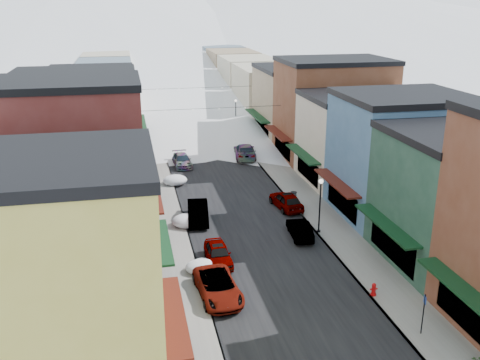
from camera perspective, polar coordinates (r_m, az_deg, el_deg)
name	(u,v)px	position (r m, az deg, el deg)	size (l,w,h in m)	color
road	(190,124)	(81.13, -5.31, 5.96)	(10.00, 160.00, 0.01)	black
sidewalk_left	(146,126)	(80.64, -10.00, 5.73)	(3.20, 160.00, 0.15)	gray
sidewalk_right	(233,122)	(82.11, -0.71, 6.24)	(3.20, 160.00, 0.15)	gray
curb_left	(157,125)	(80.70, -8.89, 5.80)	(0.10, 160.00, 0.15)	slate
curb_right	(223,122)	(81.83, -1.78, 6.19)	(0.10, 160.00, 0.15)	slate
bldg_l_yellow	(46,280)	(25.93, -20.02, -9.99)	(11.30, 8.70, 11.50)	#DCCB51
bldg_l_cream	(66,226)	(33.98, -18.07, -4.71)	(11.30, 8.20, 9.50)	#BAB296
bldg_l_brick_near	(67,165)	(41.05, -17.97, 1.53)	(12.30, 8.20, 12.50)	maroon
bldg_l_grayblue	(84,156)	(49.62, -16.33, 2.46)	(11.30, 9.20, 9.00)	gray
bldg_l_brick_far	(78,124)	(58.18, -16.86, 5.74)	(13.30, 9.20, 11.00)	brown
bldg_l_tan	(93,110)	(67.98, -15.38, 7.22)	(11.30, 11.20, 10.00)	tan
bldg_r_green	(462,197)	(40.03, 22.64, -1.71)	(11.30, 9.20, 9.50)	#214535
bldg_r_blue	(400,155)	(47.14, 16.70, 2.54)	(11.30, 9.20, 10.50)	#416B95
bldg_r_cream	(360,138)	(55.31, 12.73, 4.38)	(12.30, 9.20, 9.00)	beige
bldg_r_brick_far	(333,109)	(63.30, 9.88, 7.49)	(13.30, 9.20, 11.50)	brown
bldg_r_tan	(298,102)	(72.39, 6.18, 8.23)	(11.30, 11.20, 9.50)	#9C8466
distant_blocks	(175,77)	(102.97, -6.96, 10.86)	(34.00, 55.00, 8.00)	gray
mountain_ridge	(100,7)	(296.03, -14.69, 17.41)	(670.00, 340.00, 34.00)	silver
overhead_cables	(201,97)	(67.75, -4.18, 8.82)	(16.40, 15.04, 0.04)	black
car_white_suv	(218,287)	(34.01, -2.37, -11.31)	(2.40, 5.22, 1.45)	white
car_silver_sedan	(218,253)	(38.12, -2.35, -7.84)	(1.67, 4.15, 1.41)	#919398
car_dark_hatch	(198,212)	(45.11, -4.52, -3.42)	(1.68, 4.83, 1.59)	black
car_silver_wagon	(182,160)	(60.24, -6.20, 2.10)	(1.87, 4.59, 1.33)	gray
car_green_sedan	(300,229)	(42.29, 6.39, -5.23)	(1.41, 4.04, 1.33)	black
car_gray_suv	(286,200)	(47.81, 4.95, -2.17)	(1.82, 4.52, 1.54)	gray
car_black_sedan	(245,151)	(62.96, 0.52, 3.11)	(2.37, 5.83, 1.69)	black
car_lane_silver	(191,130)	(74.09, -5.29, 5.32)	(1.72, 4.28, 1.46)	#93959A
car_lane_white	(196,107)	(90.57, -4.67, 7.74)	(2.23, 4.83, 1.34)	white
fire_hydrant	(374,290)	(35.07, 14.07, -11.29)	(0.48, 0.37, 0.83)	red
parking_sign	(424,311)	(31.67, 18.99, -13.06)	(0.08, 0.33, 2.46)	black
trash_can	(294,197)	(48.97, 5.73, -1.82)	(0.59, 0.59, 0.99)	#55575A
streetlamp_near	(320,199)	(42.26, 8.55, -2.01)	(0.37, 0.37, 4.43)	black
streetlamp_far	(236,110)	(76.63, -0.46, 7.44)	(0.35, 0.35, 4.24)	black
snow_pile_near	(201,266)	(37.07, -4.18, -9.17)	(2.12, 2.51, 0.90)	white
snow_pile_mid	(187,220)	(44.23, -5.63, -4.32)	(2.51, 2.75, 1.06)	white
snow_pile_far	(175,180)	(54.21, -6.94, -0.01)	(2.43, 2.70, 1.03)	white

